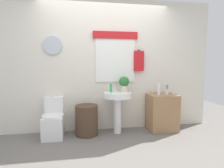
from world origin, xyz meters
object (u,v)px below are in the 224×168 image
object	(u,v)px
soap_bottle	(111,88)
laundry_hamper	(87,120)
wooden_cabinet	(162,112)
toilet	(54,121)
lotion_bottle	(159,89)
pedestal_sink	(118,102)
potted_plant	(124,83)
toothbrush_cup	(167,92)

from	to	relation	value
soap_bottle	laundry_hamper	bearing A→B (deg)	-173.91
laundry_hamper	wooden_cabinet	size ratio (longest dim) A/B	0.78
toilet	laundry_hamper	world-z (taller)	toilet
toilet	lotion_bottle	xyz separation A→B (m)	(2.00, -0.07, 0.55)
pedestal_sink	soap_bottle	bearing A→B (deg)	157.38
wooden_cabinet	toilet	bearing A→B (deg)	179.11
soap_bottle	lotion_bottle	distance (m)	0.94
toilet	wooden_cabinet	distance (m)	2.10
toilet	wooden_cabinet	xyz separation A→B (m)	(2.10, -0.03, 0.08)
laundry_hamper	soap_bottle	bearing A→B (deg)	6.09
potted_plant	pedestal_sink	bearing A→B (deg)	-156.80
pedestal_sink	potted_plant	bearing A→B (deg)	23.20
soap_bottle	potted_plant	size ratio (longest dim) A/B	0.55
wooden_cabinet	lotion_bottle	bearing A→B (deg)	-157.57
wooden_cabinet	soap_bottle	world-z (taller)	soap_bottle
toothbrush_cup	potted_plant	bearing A→B (deg)	177.36
soap_bottle	potted_plant	bearing A→B (deg)	2.20
toilet	wooden_cabinet	bearing A→B (deg)	-0.89
pedestal_sink	toothbrush_cup	distance (m)	1.02
toilet	potted_plant	xyz separation A→B (m)	(1.33, 0.03, 0.67)
toilet	pedestal_sink	world-z (taller)	pedestal_sink
toilet	laundry_hamper	size ratio (longest dim) A/B	1.30
laundry_hamper	pedestal_sink	distance (m)	0.67
potted_plant	lotion_bottle	xyz separation A→B (m)	(0.67, -0.10, -0.12)
laundry_hamper	lotion_bottle	bearing A→B (deg)	-1.63
wooden_cabinet	potted_plant	bearing A→B (deg)	175.54
soap_bottle	potted_plant	distance (m)	0.27
wooden_cabinet	toothbrush_cup	world-z (taller)	toothbrush_cup
toilet	toothbrush_cup	size ratio (longest dim) A/B	3.96
toothbrush_cup	soap_bottle	bearing A→B (deg)	178.48
pedestal_sink	lotion_bottle	size ratio (longest dim) A/B	3.64
wooden_cabinet	lotion_bottle	size ratio (longest dim) A/B	3.35
soap_bottle	lotion_bottle	size ratio (longest dim) A/B	0.76
toothbrush_cup	wooden_cabinet	bearing A→B (deg)	-168.28
pedestal_sink	lotion_bottle	distance (m)	0.85
laundry_hamper	pedestal_sink	world-z (taller)	pedestal_sink
lotion_bottle	toothbrush_cup	size ratio (longest dim) A/B	1.17
laundry_hamper	potted_plant	bearing A→B (deg)	4.71
toothbrush_cup	toilet	bearing A→B (deg)	179.68
soap_bottle	toilet	bearing A→B (deg)	-179.06
laundry_hamper	soap_bottle	xyz separation A→B (m)	(0.47, 0.05, 0.59)
potted_plant	lotion_bottle	distance (m)	0.69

